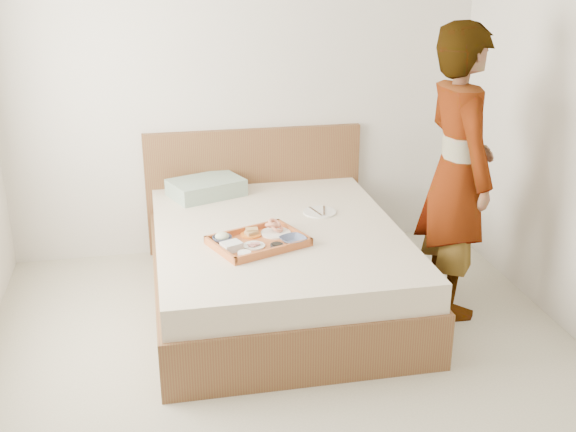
% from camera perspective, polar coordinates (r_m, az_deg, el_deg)
% --- Properties ---
extents(ground, '(3.50, 4.00, 0.01)m').
position_cam_1_polar(ground, '(3.91, 0.93, -13.78)').
color(ground, beige).
rests_on(ground, ground).
extents(wall_back, '(3.50, 0.01, 2.60)m').
position_cam_1_polar(wall_back, '(5.26, -3.68, 10.78)').
color(wall_back, silver).
rests_on(wall_back, ground).
extents(wall_front, '(3.50, 0.01, 2.60)m').
position_cam_1_polar(wall_front, '(1.62, 16.93, -14.92)').
color(wall_front, silver).
rests_on(wall_front, ground).
extents(bed, '(1.65, 2.00, 0.53)m').
position_cam_1_polar(bed, '(4.64, -0.85, -4.06)').
color(bed, brown).
rests_on(bed, ground).
extents(headboard, '(1.65, 0.06, 0.95)m').
position_cam_1_polar(headboard, '(5.45, -2.73, 2.19)').
color(headboard, brown).
rests_on(headboard, ground).
extents(pillow, '(0.59, 0.50, 0.12)m').
position_cam_1_polar(pillow, '(5.15, -6.63, 2.31)').
color(pillow, '#9CB39D').
rests_on(pillow, bed).
extents(tray, '(0.65, 0.56, 0.05)m').
position_cam_1_polar(tray, '(4.28, -2.42, -2.03)').
color(tray, '#C8652F').
rests_on(tray, bed).
extents(prawn_plate, '(0.24, 0.24, 0.01)m').
position_cam_1_polar(prawn_plate, '(4.41, -1.00, -1.38)').
color(prawn_plate, white).
rests_on(prawn_plate, tray).
extents(navy_bowl_big, '(0.20, 0.20, 0.04)m').
position_cam_1_polar(navy_bowl_big, '(4.27, 0.41, -1.97)').
color(navy_bowl_big, '#161E4A').
rests_on(navy_bowl_big, tray).
extents(sauce_dish, '(0.10, 0.10, 0.03)m').
position_cam_1_polar(sauce_dish, '(4.19, -0.91, -2.48)').
color(sauce_dish, black).
rests_on(sauce_dish, tray).
extents(meat_plate, '(0.17, 0.17, 0.01)m').
position_cam_1_polar(meat_plate, '(4.23, -2.78, -2.42)').
color(meat_plate, white).
rests_on(meat_plate, tray).
extents(bread_plate, '(0.17, 0.17, 0.01)m').
position_cam_1_polar(bread_plate, '(4.39, -3.02, -1.50)').
color(bread_plate, orange).
rests_on(bread_plate, tray).
extents(salad_bowl, '(0.15, 0.15, 0.04)m').
position_cam_1_polar(salad_bowl, '(4.30, -5.35, -1.89)').
color(salad_bowl, '#161E4A').
rests_on(salad_bowl, tray).
extents(plastic_tub, '(0.14, 0.13, 0.05)m').
position_cam_1_polar(plastic_tub, '(4.18, -4.58, -2.46)').
color(plastic_tub, silver).
rests_on(plastic_tub, tray).
extents(cheese_round, '(0.10, 0.10, 0.03)m').
position_cam_1_polar(cheese_round, '(4.10, -3.55, -3.09)').
color(cheese_round, white).
rests_on(cheese_round, tray).
extents(dinner_plate, '(0.24, 0.24, 0.01)m').
position_cam_1_polar(dinner_plate, '(4.80, 2.58, 0.32)').
color(dinner_plate, white).
rests_on(dinner_plate, bed).
extents(person, '(0.45, 0.68, 1.84)m').
position_cam_1_polar(person, '(4.49, 13.53, 3.42)').
color(person, beige).
rests_on(person, ground).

